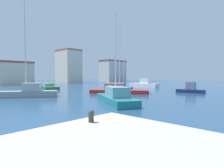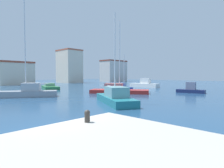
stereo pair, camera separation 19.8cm
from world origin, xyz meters
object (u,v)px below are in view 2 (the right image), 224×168
Objects in this scene: motorboat_navy_distant_north at (191,89)px; sailboat_red_near_pier at (118,90)px; mooring_bollard at (87,116)px; sailboat_grey_outer_mooring at (27,92)px; sailboat_blue_far_left at (124,87)px; sailboat_teal_behind_lamppost at (115,97)px; motorboat_white_center_channel at (144,84)px; motorboat_green_mid_harbor at (50,87)px.

sailboat_red_near_pier is at bearing 137.18° from motorboat_navy_distant_north.
mooring_bollard is 18.58m from sailboat_grey_outer_mooring.
sailboat_red_near_pier is 1.64× the size of sailboat_blue_far_left.
sailboat_red_near_pier is 1.25× the size of sailboat_teal_behind_lamppost.
motorboat_white_center_channel is (22.20, 11.69, 0.05)m from sailboat_teal_behind_lamppost.
sailboat_teal_behind_lamppost is 1.32× the size of sailboat_blue_far_left.
motorboat_white_center_channel reaches higher than motorboat_green_mid_harbor.
mooring_bollard reaches higher than motorboat_green_mid_harbor.
sailboat_blue_far_left is at bearing -2.49° from sailboat_grey_outer_mooring.
sailboat_teal_behind_lamppost is (8.61, 6.54, -0.52)m from mooring_bollard.
motorboat_green_mid_harbor is 0.90× the size of sailboat_teal_behind_lamppost.
motorboat_green_mid_harbor is at bearing 51.51° from sailboat_grey_outer_mooring.
motorboat_navy_distant_north is at bearing -42.82° from sailboat_red_near_pier.
sailboat_blue_far_left is 17.56m from sailboat_grey_outer_mooring.
sailboat_grey_outer_mooring reaches higher than mooring_bollard.
mooring_bollard is 28.22m from sailboat_blue_far_left.
sailboat_teal_behind_lamppost is at bearing -152.23° from motorboat_white_center_channel.
mooring_bollard is at bearing -142.51° from sailboat_blue_far_left.
motorboat_white_center_channel reaches higher than motorboat_navy_distant_north.
motorboat_white_center_channel is (6.25, 12.70, 0.14)m from motorboat_navy_distant_north.
sailboat_red_near_pier is (16.33, 13.15, -0.62)m from mooring_bollard.
motorboat_navy_distant_north is (19.71, -12.41, -0.12)m from sailboat_grey_outer_mooring.
motorboat_navy_distant_north is at bearing 12.68° from mooring_bollard.
mooring_bollard is 0.07× the size of sailboat_blue_far_left.
sailboat_blue_far_left reaches higher than motorboat_green_mid_harbor.
sailboat_blue_far_left is at bearing 37.49° from mooring_bollard.
motorboat_green_mid_harbor is (13.73, 29.11, -0.74)m from mooring_bollard.
mooring_bollard is 0.07× the size of motorboat_white_center_channel.
motorboat_green_mid_harbor is 0.63× the size of sailboat_grey_outer_mooring.
sailboat_teal_behind_lamppost is at bearing 37.22° from mooring_bollard.
sailboat_blue_far_left is at bearing 37.66° from sailboat_teal_behind_lamppost.
motorboat_green_mid_harbor is at bearing 147.50° from motorboat_white_center_channel.
sailboat_teal_behind_lamppost reaches higher than sailboat_blue_far_left.
motorboat_navy_distant_north is (24.56, 5.52, -0.61)m from mooring_bollard.
mooring_bollard is 20.97m from sailboat_red_near_pier.
motorboat_white_center_channel is (25.96, 0.29, 0.02)m from sailboat_grey_outer_mooring.
motorboat_navy_distant_north is at bearing -79.46° from sailboat_blue_far_left.
motorboat_green_mid_harbor is at bearing 125.96° from sailboat_blue_far_left.
motorboat_green_mid_harbor is 14.28m from sailboat_grey_outer_mooring.
mooring_bollard is at bearing -105.11° from sailboat_grey_outer_mooring.
sailboat_blue_far_left is at bearing -54.04° from motorboat_green_mid_harbor.
sailboat_red_near_pier is 10.16m from sailboat_teal_behind_lamppost.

